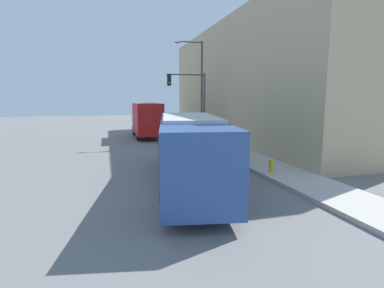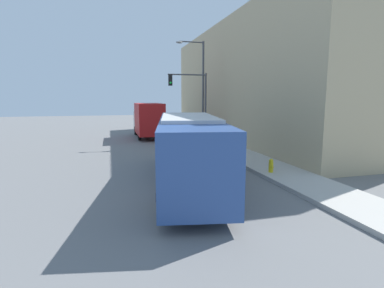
{
  "view_description": "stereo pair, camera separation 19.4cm",
  "coord_description": "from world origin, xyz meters",
  "px_view_note": "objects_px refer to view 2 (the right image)",
  "views": [
    {
      "loc": [
        -2.73,
        -10.72,
        3.83
      ],
      "look_at": [
        1.77,
        5.03,
        1.32
      ],
      "focal_mm": 28.0,
      "sensor_mm": 36.0,
      "label": 1
    },
    {
      "loc": [
        -2.55,
        -10.77,
        3.83
      ],
      "look_at": [
        1.77,
        5.03,
        1.32
      ],
      "focal_mm": 28.0,
      "sensor_mm": 36.0,
      "label": 2
    }
  ],
  "objects_px": {
    "city_bus": "(188,145)",
    "fire_hydrant": "(271,165)",
    "delivery_truck": "(148,119)",
    "traffic_light_pole": "(193,95)",
    "street_lamp": "(200,84)",
    "parking_meter": "(229,140)"
  },
  "relations": [
    {
      "from": "parking_meter",
      "to": "street_lamp",
      "type": "relative_size",
      "value": 0.16
    },
    {
      "from": "city_bus",
      "to": "fire_hydrant",
      "type": "height_order",
      "value": "city_bus"
    },
    {
      "from": "city_bus",
      "to": "parking_meter",
      "type": "bearing_deg",
      "value": 63.4
    },
    {
      "from": "delivery_truck",
      "to": "street_lamp",
      "type": "distance_m",
      "value": 6.74
    },
    {
      "from": "traffic_light_pole",
      "to": "fire_hydrant",
      "type": "bearing_deg",
      "value": -85.27
    },
    {
      "from": "fire_hydrant",
      "to": "street_lamp",
      "type": "distance_m",
      "value": 13.03
    },
    {
      "from": "fire_hydrant",
      "to": "parking_meter",
      "type": "distance_m",
      "value": 5.46
    },
    {
      "from": "traffic_light_pole",
      "to": "street_lamp",
      "type": "height_order",
      "value": "street_lamp"
    },
    {
      "from": "traffic_light_pole",
      "to": "parking_meter",
      "type": "height_order",
      "value": "traffic_light_pole"
    },
    {
      "from": "fire_hydrant",
      "to": "parking_meter",
      "type": "bearing_deg",
      "value": 90.0
    },
    {
      "from": "delivery_truck",
      "to": "fire_hydrant",
      "type": "relative_size",
      "value": 10.62
    },
    {
      "from": "city_bus",
      "to": "parking_meter",
      "type": "height_order",
      "value": "city_bus"
    },
    {
      "from": "traffic_light_pole",
      "to": "parking_meter",
      "type": "distance_m",
      "value": 6.53
    },
    {
      "from": "fire_hydrant",
      "to": "city_bus",
      "type": "bearing_deg",
      "value": -177.13
    },
    {
      "from": "city_bus",
      "to": "fire_hydrant",
      "type": "bearing_deg",
      "value": 13.73
    },
    {
      "from": "delivery_truck",
      "to": "traffic_light_pole",
      "type": "distance_m",
      "value": 6.58
    },
    {
      "from": "city_bus",
      "to": "fire_hydrant",
      "type": "relative_size",
      "value": 16.32
    },
    {
      "from": "parking_meter",
      "to": "street_lamp",
      "type": "distance_m",
      "value": 7.86
    },
    {
      "from": "parking_meter",
      "to": "street_lamp",
      "type": "xyz_separation_m",
      "value": [
        -0.03,
        6.77,
        4.01
      ]
    },
    {
      "from": "city_bus",
      "to": "parking_meter",
      "type": "xyz_separation_m",
      "value": [
        4.33,
        5.65,
        -0.68
      ]
    },
    {
      "from": "fire_hydrant",
      "to": "street_lamp",
      "type": "bearing_deg",
      "value": 90.14
    },
    {
      "from": "fire_hydrant",
      "to": "parking_meter",
      "type": "xyz_separation_m",
      "value": [
        -0.0,
        5.43,
        0.57
      ]
    }
  ]
}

